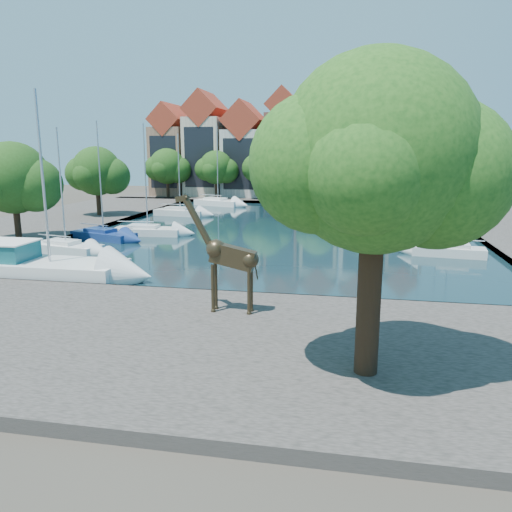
{
  "coord_description": "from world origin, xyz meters",
  "views": [
    {
      "loc": [
        6.77,
        -25.46,
        8.05
      ],
      "look_at": [
        2.19,
        -1.36,
        2.78
      ],
      "focal_mm": 35.0,
      "sensor_mm": 36.0,
      "label": 1
    }
  ],
  "objects_px": {
    "motorsailer": "(24,264)",
    "sailboat_left_a": "(66,246)",
    "sailboat_right_a": "(449,249)",
    "plane_tree": "(380,161)",
    "giraffe_statue": "(227,256)"
  },
  "relations": [
    {
      "from": "motorsailer",
      "to": "sailboat_left_a",
      "type": "height_order",
      "value": "motorsailer"
    },
    {
      "from": "motorsailer",
      "to": "sailboat_right_a",
      "type": "xyz_separation_m",
      "value": [
        27.64,
        11.76,
        -0.32
      ]
    },
    {
      "from": "plane_tree",
      "to": "sailboat_right_a",
      "type": "distance_m",
      "value": 24.73
    },
    {
      "from": "plane_tree",
      "to": "sailboat_left_a",
      "type": "relative_size",
      "value": 1.11
    },
    {
      "from": "motorsailer",
      "to": "sailboat_left_a",
      "type": "distance_m",
      "value": 7.55
    },
    {
      "from": "giraffe_statue",
      "to": "sailboat_right_a",
      "type": "xyz_separation_m",
      "value": [
        13.03,
        17.21,
        -2.57
      ]
    },
    {
      "from": "motorsailer",
      "to": "sailboat_left_a",
      "type": "relative_size",
      "value": 1.27
    },
    {
      "from": "giraffe_statue",
      "to": "plane_tree",
      "type": "bearing_deg",
      "value": -40.86
    },
    {
      "from": "motorsailer",
      "to": "sailboat_right_a",
      "type": "height_order",
      "value": "motorsailer"
    },
    {
      "from": "plane_tree",
      "to": "motorsailer",
      "type": "distance_m",
      "value": 24.67
    },
    {
      "from": "plane_tree",
      "to": "motorsailer",
      "type": "height_order",
      "value": "motorsailer"
    },
    {
      "from": "plane_tree",
      "to": "giraffe_statue",
      "type": "height_order",
      "value": "plane_tree"
    },
    {
      "from": "giraffe_statue",
      "to": "motorsailer",
      "type": "distance_m",
      "value": 15.75
    },
    {
      "from": "motorsailer",
      "to": "sailboat_right_a",
      "type": "distance_m",
      "value": 30.04
    },
    {
      "from": "giraffe_statue",
      "to": "sailboat_left_a",
      "type": "height_order",
      "value": "sailboat_left_a"
    }
  ]
}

